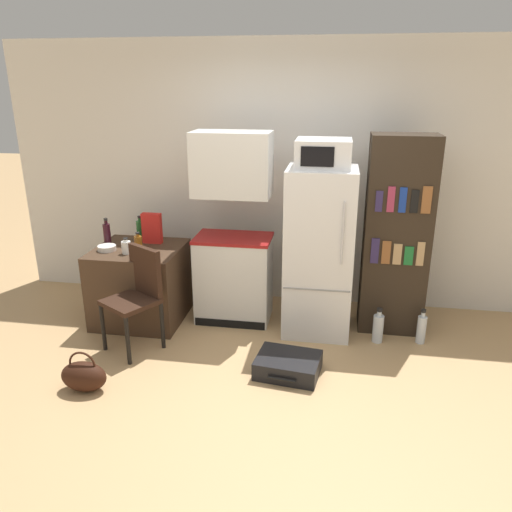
{
  "coord_description": "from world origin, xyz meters",
  "views": [
    {
      "loc": [
        0.45,
        -3.09,
        2.26
      ],
      "look_at": [
        -0.19,
        0.85,
        0.86
      ],
      "focal_mm": 35.0,
      "sensor_mm": 36.0,
      "label": 1
    }
  ],
  "objects_px": {
    "bottle_wine_dark": "(107,234)",
    "bowl": "(107,248)",
    "bottle_amber_beer": "(138,243)",
    "bottle_milk_white": "(126,247)",
    "bookshelf": "(396,236)",
    "suitcase_large_flat": "(288,365)",
    "water_bottle_front": "(378,328)",
    "water_bottle_middle": "(421,329)",
    "chair": "(138,290)",
    "side_table": "(141,284)",
    "handbag": "(84,376)",
    "microwave": "(323,153)",
    "kitchen_hutch": "(233,238)",
    "bottle_green_tall": "(141,229)",
    "refrigerator": "(319,252)",
    "cereal_box": "(152,228)"
  },
  "relations": [
    {
      "from": "bottle_wine_dark",
      "to": "bowl",
      "type": "height_order",
      "value": "bottle_wine_dark"
    },
    {
      "from": "bottle_amber_beer",
      "to": "bottle_milk_white",
      "type": "bearing_deg",
      "value": -129.09
    },
    {
      "from": "bookshelf",
      "to": "suitcase_large_flat",
      "type": "xyz_separation_m",
      "value": [
        -0.88,
        -0.98,
        -0.84
      ]
    },
    {
      "from": "bottle_wine_dark",
      "to": "suitcase_large_flat",
      "type": "relative_size",
      "value": 0.5
    },
    {
      "from": "bottle_wine_dark",
      "to": "water_bottle_front",
      "type": "bearing_deg",
      "value": -3.22
    },
    {
      "from": "suitcase_large_flat",
      "to": "water_bottle_middle",
      "type": "height_order",
      "value": "water_bottle_middle"
    },
    {
      "from": "chair",
      "to": "side_table",
      "type": "bearing_deg",
      "value": 142.27
    },
    {
      "from": "handbag",
      "to": "microwave",
      "type": "bearing_deg",
      "value": 37.93
    },
    {
      "from": "microwave",
      "to": "bottle_milk_white",
      "type": "height_order",
      "value": "microwave"
    },
    {
      "from": "bottle_amber_beer",
      "to": "suitcase_large_flat",
      "type": "height_order",
      "value": "bottle_amber_beer"
    },
    {
      "from": "bottle_wine_dark",
      "to": "chair",
      "type": "relative_size",
      "value": 0.3
    },
    {
      "from": "kitchen_hutch",
      "to": "bottle_green_tall",
      "type": "relative_size",
      "value": 7.58
    },
    {
      "from": "handbag",
      "to": "water_bottle_middle",
      "type": "relative_size",
      "value": 1.08
    },
    {
      "from": "suitcase_large_flat",
      "to": "bowl",
      "type": "bearing_deg",
      "value": 167.2
    },
    {
      "from": "kitchen_hutch",
      "to": "suitcase_large_flat",
      "type": "relative_size",
      "value": 3.34
    },
    {
      "from": "bottle_amber_beer",
      "to": "bottle_wine_dark",
      "type": "bearing_deg",
      "value": 163.28
    },
    {
      "from": "bottle_amber_beer",
      "to": "bottle_green_tall",
      "type": "bearing_deg",
      "value": 107.78
    },
    {
      "from": "microwave",
      "to": "bottle_wine_dark",
      "type": "bearing_deg",
      "value": -178.91
    },
    {
      "from": "bookshelf",
      "to": "suitcase_large_flat",
      "type": "height_order",
      "value": "bookshelf"
    },
    {
      "from": "bottle_wine_dark",
      "to": "chair",
      "type": "height_order",
      "value": "bottle_wine_dark"
    },
    {
      "from": "water_bottle_front",
      "to": "bookshelf",
      "type": "bearing_deg",
      "value": 68.9
    },
    {
      "from": "bottle_wine_dark",
      "to": "water_bottle_front",
      "type": "relative_size",
      "value": 0.83
    },
    {
      "from": "bottle_wine_dark",
      "to": "suitcase_large_flat",
      "type": "distance_m",
      "value": 2.18
    },
    {
      "from": "bottle_amber_beer",
      "to": "suitcase_large_flat",
      "type": "bearing_deg",
      "value": -24.91
    },
    {
      "from": "bottle_green_tall",
      "to": "suitcase_large_flat",
      "type": "height_order",
      "value": "bottle_green_tall"
    },
    {
      "from": "bookshelf",
      "to": "kitchen_hutch",
      "type": "bearing_deg",
      "value": -178.24
    },
    {
      "from": "chair",
      "to": "water_bottle_front",
      "type": "bearing_deg",
      "value": 42.61
    },
    {
      "from": "bottle_milk_white",
      "to": "suitcase_large_flat",
      "type": "height_order",
      "value": "bottle_milk_white"
    },
    {
      "from": "kitchen_hutch",
      "to": "bottle_milk_white",
      "type": "bearing_deg",
      "value": -160.78
    },
    {
      "from": "kitchen_hutch",
      "to": "refrigerator",
      "type": "relative_size",
      "value": 1.18
    },
    {
      "from": "bottle_wine_dark",
      "to": "bottle_green_tall",
      "type": "distance_m",
      "value": 0.35
    },
    {
      "from": "bowl",
      "to": "cereal_box",
      "type": "height_order",
      "value": "cereal_box"
    },
    {
      "from": "refrigerator",
      "to": "bottle_amber_beer",
      "type": "xyz_separation_m",
      "value": [
        -1.69,
        -0.15,
        0.04
      ]
    },
    {
      "from": "suitcase_large_flat",
      "to": "bookshelf",
      "type": "bearing_deg",
      "value": 55.34
    },
    {
      "from": "water_bottle_front",
      "to": "bowl",
      "type": "bearing_deg",
      "value": -179.98
    },
    {
      "from": "cereal_box",
      "to": "handbag",
      "type": "distance_m",
      "value": 1.63
    },
    {
      "from": "side_table",
      "to": "refrigerator",
      "type": "bearing_deg",
      "value": 2.57
    },
    {
      "from": "bottle_milk_white",
      "to": "chair",
      "type": "height_order",
      "value": "chair"
    },
    {
      "from": "microwave",
      "to": "bottle_milk_white",
      "type": "bearing_deg",
      "value": -172.16
    },
    {
      "from": "bottle_wine_dark",
      "to": "bottle_milk_white",
      "type": "bearing_deg",
      "value": -36.21
    },
    {
      "from": "bookshelf",
      "to": "suitcase_large_flat",
      "type": "distance_m",
      "value": 1.56
    },
    {
      "from": "bottle_amber_beer",
      "to": "bottle_green_tall",
      "type": "height_order",
      "value": "bottle_green_tall"
    },
    {
      "from": "kitchen_hutch",
      "to": "handbag",
      "type": "bearing_deg",
      "value": -121.99
    },
    {
      "from": "kitchen_hutch",
      "to": "bowl",
      "type": "bearing_deg",
      "value": -166.82
    },
    {
      "from": "microwave",
      "to": "water_bottle_middle",
      "type": "xyz_separation_m",
      "value": [
        0.96,
        -0.14,
        -1.53
      ]
    },
    {
      "from": "bottle_amber_beer",
      "to": "cereal_box",
      "type": "xyz_separation_m",
      "value": [
        0.05,
        0.25,
        0.07
      ]
    },
    {
      "from": "kitchen_hutch",
      "to": "microwave",
      "type": "distance_m",
      "value": 1.18
    },
    {
      "from": "suitcase_large_flat",
      "to": "side_table",
      "type": "bearing_deg",
      "value": 160.74
    },
    {
      "from": "bottle_milk_white",
      "to": "bowl",
      "type": "distance_m",
      "value": 0.23
    },
    {
      "from": "bottle_milk_white",
      "to": "water_bottle_front",
      "type": "bearing_deg",
      "value": 1.4
    }
  ]
}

